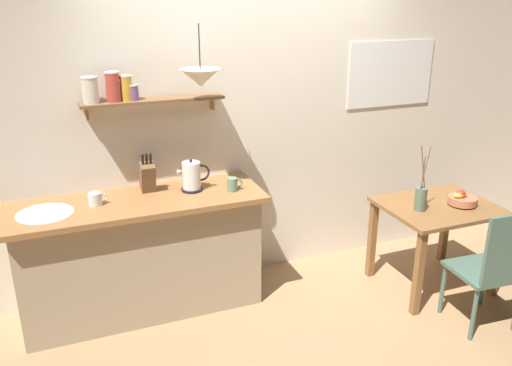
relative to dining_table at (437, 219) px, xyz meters
name	(u,v)px	position (x,y,z in m)	size (l,w,h in m)	color
ground_plane	(279,303)	(-1.30, 0.20, -0.60)	(14.00, 14.00, 0.00)	#A87F56
back_wall	(273,117)	(-1.09, 0.85, 0.75)	(6.80, 0.11, 2.70)	silver
kitchen_counter	(142,255)	(-2.30, 0.51, -0.13)	(1.83, 0.63, 0.93)	tan
wall_shelf	(127,93)	(-2.28, 0.69, 1.06)	(1.03, 0.20, 0.34)	brown
dining_table	(437,219)	(0.00, 0.00, 0.00)	(0.87, 0.72, 0.73)	brown
dining_chair_near	(494,265)	(-0.02, -0.65, -0.08)	(0.46, 0.44, 0.95)	#4C6B5B
fruit_bowl	(462,199)	(0.17, -0.07, 0.18)	(0.23, 0.23, 0.13)	#BC704C
twig_vase	(421,198)	(-0.21, -0.03, 0.23)	(0.10, 0.09, 0.52)	#567056
electric_kettle	(192,176)	(-1.88, 0.53, 0.44)	(0.25, 0.16, 0.25)	black
knife_block	(148,177)	(-2.19, 0.62, 0.45)	(0.10, 0.16, 0.30)	brown
coffee_mug_by_sink	(96,199)	(-2.58, 0.50, 0.37)	(0.13, 0.09, 0.09)	white
coffee_mug_spare	(233,184)	(-1.60, 0.41, 0.38)	(0.12, 0.08, 0.10)	slate
pendant_lamp	(200,78)	(-1.80, 0.47, 1.18)	(0.28, 0.28, 0.42)	black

